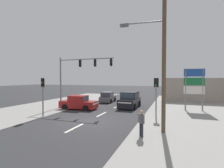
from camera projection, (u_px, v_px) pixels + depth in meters
name	position (u px, v px, depth m)	size (l,w,h in m)	color
ground_plane	(88.00, 121.00, 14.29)	(140.00, 140.00, 0.00)	#303033
lane_dash_near	(75.00, 128.00, 12.40)	(0.20, 2.40, 0.01)	silver
lane_dash_mid	(102.00, 114.00, 17.12)	(0.20, 2.40, 0.01)	silver
lane_dash_far	(117.00, 107.00, 21.84)	(0.20, 2.40, 0.01)	silver
kerb_right_verge	(206.00, 125.00, 13.23)	(10.00, 44.00, 0.02)	gray
kerb_left_verge	(39.00, 108.00, 20.85)	(8.00, 40.00, 0.02)	gray
utility_pole_foreground_right	(162.00, 50.00, 11.17)	(3.78, 0.41, 9.98)	brown
traffic_signal_mast	(78.00, 71.00, 20.09)	(6.89, 0.55, 6.00)	slate
pedestal_signal_right_kerb	(156.00, 90.00, 15.99)	(0.44, 0.30, 3.56)	slate
pedestal_signal_left_kerb	(43.00, 91.00, 15.87)	(0.44, 0.31, 3.56)	slate
shopping_plaza_sign	(194.00, 83.00, 18.97)	(2.10, 0.16, 4.60)	slate
shopfront_wall_far	(204.00, 90.00, 25.74)	(12.00, 1.00, 3.60)	#A39384
sedan_receding_far	(79.00, 103.00, 20.03)	(4.28, 1.98, 1.56)	maroon
suv_crossing_left	(130.00, 100.00, 21.22)	(2.12, 4.57, 1.90)	black
hatchback_oncoming_mid	(108.00, 97.00, 25.97)	(1.94, 3.72, 1.53)	slate
pedestrian_at_kerb	(141.00, 122.00, 10.45)	(0.40, 0.45, 1.63)	#232838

